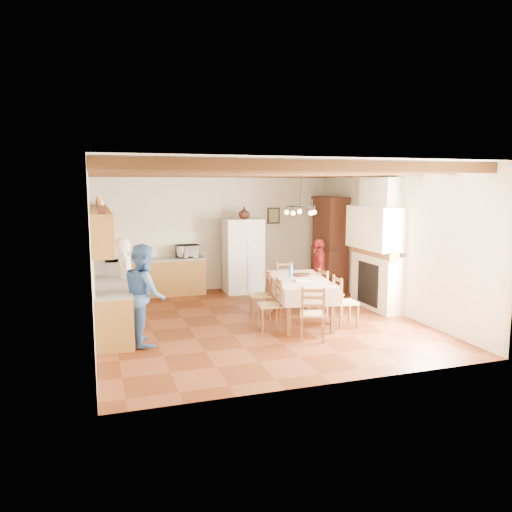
{
  "coord_description": "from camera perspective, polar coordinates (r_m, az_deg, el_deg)",
  "views": [
    {
      "loc": [
        -2.97,
        -9.0,
        2.65
      ],
      "look_at": [
        0.1,
        0.3,
        1.25
      ],
      "focal_mm": 35.0,
      "sensor_mm": 36.0,
      "label": 1
    }
  ],
  "objects": [
    {
      "name": "upper_cabinets",
      "position": [
        10.09,
        -17.41,
        3.21
      ],
      "size": [
        0.35,
        4.2,
        0.7
      ],
      "primitive_type": "cube",
      "color": "brown",
      "rests_on": "ground"
    },
    {
      "name": "chair_left_far",
      "position": [
        10.02,
        0.48,
        -4.37
      ],
      "size": [
        0.47,
        0.49,
        0.96
      ],
      "primitive_type": null,
      "rotation": [
        0.0,
        0.0,
        -1.77
      ],
      "color": "brown",
      "rests_on": "floor"
    },
    {
      "name": "wall_back",
      "position": [
        12.67,
        -4.63,
        2.9
      ],
      "size": [
        6.0,
        0.02,
        3.0
      ],
      "primitive_type": "cube",
      "color": "beige",
      "rests_on": "ground"
    },
    {
      "name": "person_woman_blue",
      "position": [
        8.54,
        -12.62,
        -4.27
      ],
      "size": [
        0.71,
        0.87,
        1.69
      ],
      "primitive_type": "imported",
      "rotation": [
        0.0,
        0.0,
        1.66
      ],
      "color": "#375FA1",
      "rests_on": "floor"
    },
    {
      "name": "lower_cabinets_back",
      "position": [
        12.24,
        -11.3,
        -2.47
      ],
      "size": [
        2.3,
        0.6,
        0.86
      ],
      "primitive_type": "cube",
      "color": "brown",
      "rests_on": "ground"
    },
    {
      "name": "ceiling_beams",
      "position": [
        9.48,
        -0.01,
        9.7
      ],
      "size": [
        6.0,
        6.3,
        0.16
      ],
      "primitive_type": null,
      "color": "#3D2510",
      "rests_on": "ground"
    },
    {
      "name": "wall_left",
      "position": [
        9.08,
        -18.36,
        0.43
      ],
      "size": [
        0.02,
        6.5,
        3.0
      ],
      "primitive_type": "cube",
      "color": "beige",
      "rests_on": "ground"
    },
    {
      "name": "floor",
      "position": [
        9.85,
        -0.01,
        -7.54
      ],
      "size": [
        6.0,
        6.5,
        0.02
      ],
      "primitive_type": "cube",
      "color": "#53230E",
      "rests_on": "ground"
    },
    {
      "name": "fridge_vase",
      "position": [
        12.23,
        -1.36,
        4.97
      ],
      "size": [
        0.33,
        0.33,
        0.29
      ],
      "primitive_type": "imported",
      "rotation": [
        0.0,
        0.0,
        -0.18
      ],
      "color": "#371810",
      "rests_on": "refrigerator"
    },
    {
      "name": "wall_picture",
      "position": [
        13.07,
        2.02,
        4.62
      ],
      "size": [
        0.34,
        0.03,
        0.42
      ],
      "primitive_type": "cube",
      "color": "#302416",
      "rests_on": "ground"
    },
    {
      "name": "lower_cabinets_left",
      "position": [
        10.3,
        -16.37,
        -4.65
      ],
      "size": [
        0.6,
        4.3,
        0.86
      ],
      "primitive_type": "cube",
      "color": "brown",
      "rests_on": "ground"
    },
    {
      "name": "ceiling",
      "position": [
        9.49,
        -0.01,
        10.31
      ],
      "size": [
        6.0,
        6.5,
        0.02
      ],
      "primitive_type": "cube",
      "color": "silver",
      "rests_on": "ground"
    },
    {
      "name": "chair_right_near",
      "position": [
        9.57,
        10.19,
        -5.11
      ],
      "size": [
        0.43,
        0.45,
        0.96
      ],
      "primitive_type": null,
      "rotation": [
        0.0,
        0.0,
        1.49
      ],
      "color": "brown",
      "rests_on": "floor"
    },
    {
      "name": "wall_front",
      "position": [
        6.57,
        8.94,
        -2.06
      ],
      "size": [
        6.0,
        0.02,
        3.0
      ],
      "primitive_type": "cube",
      "color": "beige",
      "rests_on": "ground"
    },
    {
      "name": "person_woman_red",
      "position": [
        11.51,
        7.17,
        -1.55
      ],
      "size": [
        0.64,
        0.92,
        1.45
      ],
      "primitive_type": "imported",
      "rotation": [
        0.0,
        0.0,
        -1.94
      ],
      "color": "maroon",
      "rests_on": "floor"
    },
    {
      "name": "wall_right",
      "position": [
        10.87,
        15.25,
        1.77
      ],
      "size": [
        0.02,
        6.5,
        3.0
      ],
      "primitive_type": "cube",
      "color": "beige",
      "rests_on": "ground"
    },
    {
      "name": "hutch",
      "position": [
        12.81,
        8.39,
        1.44
      ],
      "size": [
        0.65,
        1.34,
        2.35
      ],
      "primitive_type": null,
      "rotation": [
        0.0,
        0.0,
        -0.08
      ],
      "color": "#371810",
      "rests_on": "floor"
    },
    {
      "name": "chair_left_near",
      "position": [
        9.2,
        1.58,
        -5.51
      ],
      "size": [
        0.46,
        0.47,
        0.96
      ],
      "primitive_type": null,
      "rotation": [
        0.0,
        0.0,
        -1.72
      ],
      "color": "brown",
      "rests_on": "floor"
    },
    {
      "name": "person_man",
      "position": [
        9.8,
        -14.61,
        -2.81
      ],
      "size": [
        0.44,
        0.63,
        1.67
      ],
      "primitive_type": "imported",
      "rotation": [
        0.0,
        0.0,
        1.64
      ],
      "color": "white",
      "rests_on": "floor"
    },
    {
      "name": "backsplash_back",
      "position": [
        12.41,
        -11.56,
        1.26
      ],
      "size": [
        2.3,
        0.03,
        0.6
      ],
      "primitive_type": "cube",
      "color": "silver",
      "rests_on": "ground"
    },
    {
      "name": "countertop_back",
      "position": [
        12.17,
        -11.36,
        -0.39
      ],
      "size": [
        2.34,
        0.62,
        0.04
      ],
      "primitive_type": "cube",
      "color": "slate",
      "rests_on": "lower_cabinets_back"
    },
    {
      "name": "countertop_left",
      "position": [
        10.21,
        -16.47,
        -2.19
      ],
      "size": [
        0.62,
        4.3,
        0.04
      ],
      "primitive_type": "cube",
      "color": "slate",
      "rests_on": "lower_cabinets_left"
    },
    {
      "name": "chair_right_far",
      "position": [
        10.28,
        8.51,
        -4.14
      ],
      "size": [
        0.4,
        0.42,
        0.96
      ],
      "primitive_type": null,
      "rotation": [
        0.0,
        0.0,
        1.58
      ],
      "color": "brown",
      "rests_on": "floor"
    },
    {
      "name": "chandelier",
      "position": [
        9.54,
        5.14,
        5.7
      ],
      "size": [
        0.47,
        0.47,
        0.03
      ],
      "primitive_type": "torus",
      "color": "black",
      "rests_on": "ground"
    },
    {
      "name": "fireplace",
      "position": [
        10.89,
        13.38,
        1.32
      ],
      "size": [
        0.56,
        1.6,
        2.8
      ],
      "primitive_type": null,
      "color": "beige",
      "rests_on": "ground"
    },
    {
      "name": "chair_end_far",
      "position": [
        11.0,
        3.63,
        -3.26
      ],
      "size": [
        0.45,
        0.43,
        0.96
      ],
      "primitive_type": null,
      "rotation": [
        0.0,
        0.0,
        0.07
      ],
      "color": "brown",
      "rests_on": "floor"
    },
    {
      "name": "microwave",
      "position": [
        12.26,
        -7.85,
        0.57
      ],
      "size": [
        0.56,
        0.38,
        0.3
      ],
      "primitive_type": "imported",
      "rotation": [
        0.0,
        0.0,
        0.02
      ],
      "color": "silver",
      "rests_on": "countertop_back"
    },
    {
      "name": "dining_table",
      "position": [
        9.72,
        5.03,
        -3.07
      ],
      "size": [
        1.32,
        2.09,
        0.85
      ],
      "rotation": [
        0.0,
        0.0,
        -0.18
      ],
      "color": "beige",
      "rests_on": "floor"
    },
    {
      "name": "backsplash_left",
      "position": [
        10.16,
        -18.15,
        -0.48
      ],
      "size": [
        0.03,
        4.3,
        0.6
      ],
      "primitive_type": "cube",
      "color": "silver",
      "rests_on": "ground"
    },
    {
      "name": "refrigerator",
      "position": [
        12.33,
        -1.48,
        0.04
      ],
      "size": [
        0.95,
        0.79,
        1.83
      ],
      "primitive_type": "cube",
      "rotation": [
        0.0,
        0.0,
        -0.04
      ],
      "color": "white",
      "rests_on": "floor"
    },
    {
      "name": "chair_end_near",
      "position": [
        8.66,
        6.47,
        -6.44
      ],
      "size": [
        0.54,
        0.53,
        0.96
      ],
      "primitive_type": null,
      "rotation": [
        0.0,
        0.0,
        2.74
      ],
      "color": "brown",
      "rests_on": "floor"
    }
  ]
}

